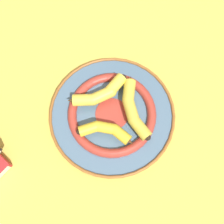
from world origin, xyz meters
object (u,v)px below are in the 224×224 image
banana_c (100,94)px  banana_b (106,131)px  banana_a (133,108)px  decorative_bowl (112,114)px

banana_c → banana_b: bearing=-106.1°
banana_a → banana_b: banana_a is taller
banana_b → banana_c: bearing=-69.2°
decorative_bowl → banana_c: size_ratio=2.36×
banana_a → banana_c: bearing=-129.2°
banana_b → decorative_bowl: bearing=-94.7°
decorative_bowl → banana_c: bearing=139.3°
banana_b → banana_c: size_ratio=1.04×
banana_a → banana_b: (-0.06, -0.08, -0.00)m
banana_a → banana_b: bearing=-63.9°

